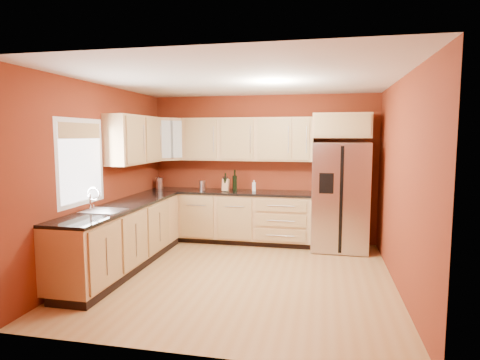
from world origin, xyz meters
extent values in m
plane|color=#B07D44|center=(0.00, 0.00, 0.00)|extent=(4.00, 4.00, 0.00)
plane|color=silver|center=(0.00, 0.00, 2.60)|extent=(4.00, 4.00, 0.00)
cube|color=maroon|center=(0.00, 2.00, 1.30)|extent=(4.00, 0.04, 2.60)
cube|color=maroon|center=(0.00, -2.00, 1.30)|extent=(4.00, 0.04, 2.60)
cube|color=maroon|center=(-2.00, 0.00, 1.30)|extent=(0.04, 4.00, 2.60)
cube|color=maroon|center=(2.00, 0.00, 1.30)|extent=(0.04, 4.00, 2.60)
cube|color=tan|center=(-0.55, 1.70, 0.44)|extent=(2.90, 0.60, 0.88)
cube|color=tan|center=(-1.70, 0.00, 0.44)|extent=(0.60, 2.80, 0.88)
cube|color=black|center=(-0.55, 1.69, 0.90)|extent=(2.90, 0.62, 0.04)
cube|color=black|center=(-1.69, 0.00, 0.90)|extent=(0.62, 2.80, 0.04)
cube|color=tan|center=(-0.25, 1.83, 1.83)|extent=(2.30, 0.33, 0.75)
cube|color=tan|center=(-1.83, 0.72, 1.83)|extent=(0.33, 1.35, 0.75)
cube|color=tan|center=(-1.67, 1.67, 1.83)|extent=(0.67, 0.67, 0.75)
cube|color=tan|center=(1.35, 1.70, 2.05)|extent=(0.92, 0.60, 0.40)
cube|color=#B5B5BA|center=(1.35, 1.62, 0.89)|extent=(0.90, 0.75, 1.78)
cube|color=white|center=(-1.98, -0.50, 1.55)|extent=(0.03, 0.90, 1.00)
cylinder|color=#B5B5BA|center=(-1.85, 1.69, 1.02)|extent=(0.15, 0.15, 0.20)
cylinder|color=#B5B5BA|center=(-1.02, 1.64, 1.01)|extent=(0.12, 0.12, 0.17)
cube|color=tan|center=(-0.59, 1.62, 1.03)|extent=(0.11, 0.10, 0.21)
cylinder|color=white|center=(-0.11, 1.75, 1.02)|extent=(0.08, 0.08, 0.19)
camera|label=1|loc=(1.07, -5.12, 1.89)|focal=30.00mm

